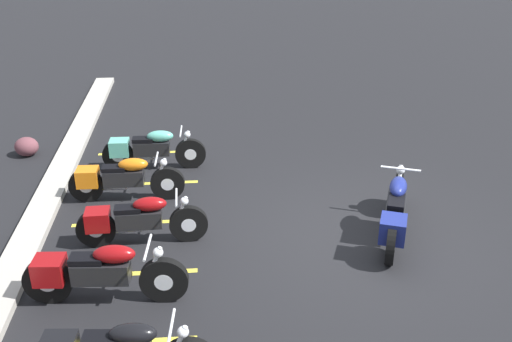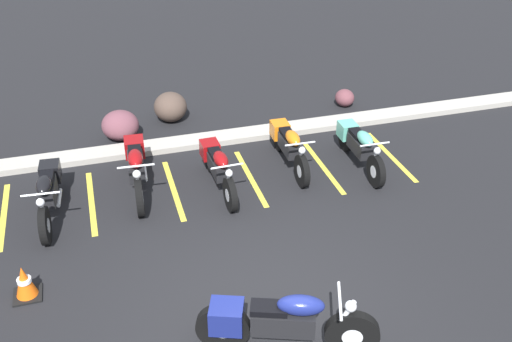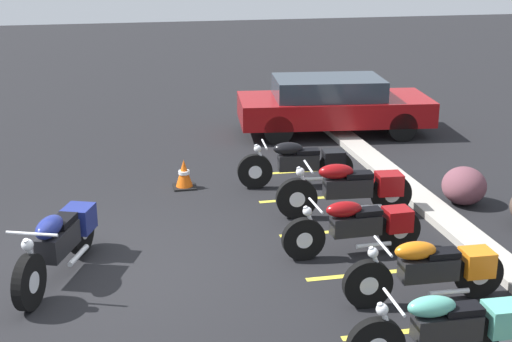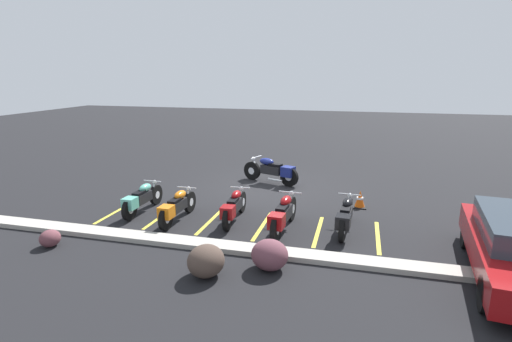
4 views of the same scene
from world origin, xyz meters
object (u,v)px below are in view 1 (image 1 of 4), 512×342
parked_bike_2 (135,220)px  landscape_rock_0 (27,147)px  motorcycle_navy_featured (395,212)px  parked_bike_3 (120,178)px  parked_bike_1 (96,272)px  parked_bike_4 (149,149)px

parked_bike_2 → landscape_rock_0: (3.68, 2.62, -0.23)m
motorcycle_navy_featured → landscape_rock_0: bearing=80.5°
motorcycle_navy_featured → parked_bike_2: 4.09m
motorcycle_navy_featured → parked_bike_3: bearing=89.8°
motorcycle_navy_featured → parked_bike_2: bearing=107.8°
parked_bike_1 → parked_bike_2: (1.43, -0.37, -0.04)m
parked_bike_2 → landscape_rock_0: size_ratio=4.18×
parked_bike_3 → parked_bike_2: bearing=-73.8°
motorcycle_navy_featured → parked_bike_1: bearing=126.1°
parked_bike_1 → parked_bike_4: bearing=89.0°
parked_bike_2 → parked_bike_4: (2.81, 0.00, -0.00)m
parked_bike_2 → parked_bike_4: 2.81m
motorcycle_navy_featured → parked_bike_4: motorcycle_navy_featured is taller
parked_bike_1 → parked_bike_2: parked_bike_1 is taller
parked_bike_2 → parked_bike_3: (1.51, 0.40, 0.00)m
parked_bike_1 → landscape_rock_0: parked_bike_1 is taller
parked_bike_2 → motorcycle_navy_featured: bearing=-4.4°
motorcycle_navy_featured → parked_bike_1: motorcycle_navy_featured is taller
parked_bike_1 → parked_bike_4: size_ratio=1.09×
motorcycle_navy_featured → parked_bike_2: (0.19, 4.08, -0.06)m
parked_bike_2 → landscape_rock_0: parked_bike_2 is taller
parked_bike_1 → parked_bike_2: bearing=79.3°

